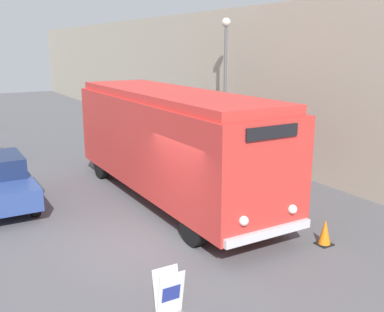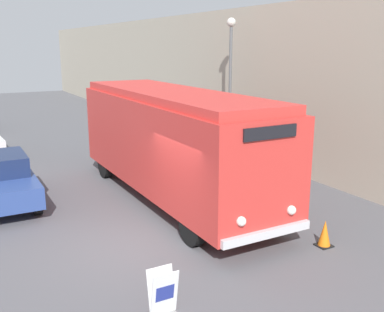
% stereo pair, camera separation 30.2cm
% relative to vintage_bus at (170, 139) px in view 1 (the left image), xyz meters
% --- Properties ---
extents(ground_plane, '(80.00, 80.00, 0.00)m').
position_rel_vintage_bus_xyz_m(ground_plane, '(-2.12, -2.76, -1.91)').
color(ground_plane, '#56565B').
extents(building_wall_right, '(0.30, 60.00, 6.27)m').
position_rel_vintage_bus_xyz_m(building_wall_right, '(5.43, 7.24, 1.22)').
color(building_wall_right, '#B2A893').
rests_on(building_wall_right, ground_plane).
extents(vintage_bus, '(2.55, 9.55, 3.41)m').
position_rel_vintage_bus_xyz_m(vintage_bus, '(0.00, 0.00, 0.00)').
color(vintage_bus, black).
rests_on(vintage_bus, ground_plane).
extents(sign_board, '(0.51, 0.33, 0.86)m').
position_rel_vintage_bus_xyz_m(sign_board, '(-2.97, -5.56, -1.49)').
color(sign_board, gray).
rests_on(sign_board, ground_plane).
extents(streetlamp, '(0.36, 0.36, 5.80)m').
position_rel_vintage_bus_xyz_m(streetlamp, '(4.41, 3.48, 1.91)').
color(streetlamp, '#595E60').
rests_on(streetlamp, ground_plane).
extents(traffic_cone, '(0.36, 0.36, 0.65)m').
position_rel_vintage_bus_xyz_m(traffic_cone, '(1.63, -4.90, -1.59)').
color(traffic_cone, black).
rests_on(traffic_cone, ground_plane).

